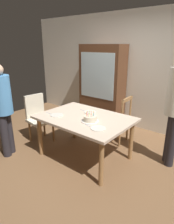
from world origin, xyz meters
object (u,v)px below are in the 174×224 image
object	(u,v)px
chair_upholstered	(38,116)
person_celebrant	(3,106)
plate_near_guest	(98,128)
birthday_cake	(90,119)
chair_spindle_back	(118,120)
plate_far_side	(90,112)
plate_near_celebrant	(57,115)
china_cabinet	(102,85)
dining_table	(85,122)

from	to	relation	value
chair_upholstered	person_celebrant	size ratio (longest dim) A/B	0.59
plate_near_guest	person_celebrant	bearing A→B (deg)	-160.54
birthday_cake	plate_near_guest	world-z (taller)	birthday_cake
chair_spindle_back	person_celebrant	distance (m)	2.14
plate_far_side	plate_near_guest	distance (m)	0.72
plate_near_celebrant	chair_upholstered	size ratio (longest dim) A/B	0.23
plate_near_guest	birthday_cake	bearing A→B (deg)	151.29
chair_upholstered	birthday_cake	bearing A→B (deg)	-0.28
plate_near_celebrant	person_celebrant	size ratio (longest dim) A/B	0.14
plate_near_guest	china_cabinet	distance (m)	2.17
birthday_cake	china_cabinet	bearing A→B (deg)	119.64
dining_table	plate_near_celebrant	xyz separation A→B (m)	(-0.42, -0.24, 0.09)
dining_table	person_celebrant	xyz separation A→B (m)	(-1.13, -0.80, 0.25)
plate_near_celebrant	china_cabinet	size ratio (longest dim) A/B	0.12
person_celebrant	dining_table	bearing A→B (deg)	35.46
person_celebrant	plate_near_guest	bearing A→B (deg)	19.46
birthday_cake	plate_near_guest	distance (m)	0.30
plate_near_guest	dining_table	bearing A→B (deg)	151.99
person_celebrant	plate_near_celebrant	bearing A→B (deg)	38.31
dining_table	chair_upholstered	world-z (taller)	chair_upholstered
plate_near_guest	china_cabinet	xyz separation A→B (m)	(-1.20, 1.80, 0.20)
plate_near_guest	china_cabinet	world-z (taller)	china_cabinet
plate_near_celebrant	person_celebrant	xyz separation A→B (m)	(-0.71, -0.56, 0.16)
china_cabinet	dining_table	bearing A→B (deg)	-64.34
chair_spindle_back	china_cabinet	bearing A→B (deg)	141.96
plate_near_celebrant	plate_far_side	bearing A→B (deg)	54.82
birthday_cake	chair_upholstered	distance (m)	1.37
plate_far_side	person_celebrant	world-z (taller)	person_celebrant
chair_upholstered	plate_near_celebrant	bearing A→B (deg)	-11.58
plate_far_side	chair_upholstered	world-z (taller)	chair_upholstered
plate_near_celebrant	plate_far_side	size ratio (longest dim) A/B	1.00
plate_far_side	chair_upholstered	size ratio (longest dim) A/B	0.23
chair_spindle_back	china_cabinet	size ratio (longest dim) A/B	0.50
china_cabinet	plate_near_guest	bearing A→B (deg)	-56.22
birthday_cake	plate_near_guest	size ratio (longest dim) A/B	1.27
chair_spindle_back	chair_upholstered	xyz separation A→B (m)	(-1.29, -0.95, 0.07)
dining_table	plate_far_side	bearing A→B (deg)	107.39
chair_upholstered	china_cabinet	world-z (taller)	china_cabinet
chair_spindle_back	person_celebrant	xyz separation A→B (m)	(-1.27, -1.66, 0.45)
plate_near_guest	china_cabinet	size ratio (longest dim) A/B	0.12
plate_near_celebrant	china_cabinet	distance (m)	1.84
chair_spindle_back	birthday_cake	bearing A→B (deg)	-86.90
plate_near_guest	person_celebrant	xyz separation A→B (m)	(-1.58, -0.56, 0.16)
china_cabinet	chair_spindle_back	bearing A→B (deg)	-38.04
chair_spindle_back	china_cabinet	world-z (taller)	china_cabinet
chair_upholstered	person_celebrant	xyz separation A→B (m)	(0.02, -0.71, 0.38)
plate_far_side	chair_upholstered	bearing A→B (deg)	-162.63
birthday_cake	plate_near_celebrant	world-z (taller)	birthday_cake
plate_near_celebrant	chair_upholstered	bearing A→B (deg)	168.42
birthday_cake	person_celebrant	bearing A→B (deg)	-151.99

